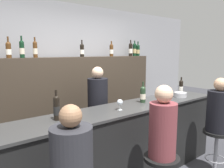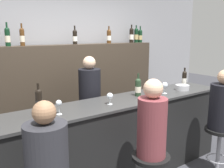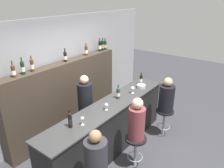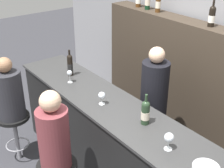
{
  "view_description": "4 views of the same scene",
  "coord_description": "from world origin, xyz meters",
  "views": [
    {
      "loc": [
        -1.91,
        -1.8,
        1.77
      ],
      "look_at": [
        -0.22,
        0.33,
        1.36
      ],
      "focal_mm": 35.0,
      "sensor_mm": 36.0,
      "label": 1
    },
    {
      "loc": [
        -1.78,
        -2.06,
        1.85
      ],
      "look_at": [
        -0.12,
        0.26,
        1.27
      ],
      "focal_mm": 40.0,
      "sensor_mm": 36.0,
      "label": 2
    },
    {
      "loc": [
        -2.95,
        -2.0,
        3.03
      ],
      "look_at": [
        0.01,
        0.22,
        1.49
      ],
      "focal_mm": 35.0,
      "sensor_mm": 36.0,
      "label": 3
    },
    {
      "loc": [
        2.04,
        -1.38,
        2.66
      ],
      "look_at": [
        -0.11,
        0.28,
        1.28
      ],
      "focal_mm": 50.0,
      "sensor_mm": 36.0,
      "label": 4
    }
  ],
  "objects": [
    {
      "name": "wall_back",
      "position": [
        0.0,
        1.74,
        1.3
      ],
      "size": [
        6.4,
        0.05,
        2.6
      ],
      "color": "gray",
      "rests_on": "ground_plane"
    },
    {
      "name": "bar_counter",
      "position": [
        0.0,
        0.27,
        0.52
      ],
      "size": [
        3.27,
        0.59,
        1.05
      ],
      "color": "black",
      "rests_on": "ground_plane"
    },
    {
      "name": "back_bar_cabinet",
      "position": [
        0.0,
        1.51,
        0.84
      ],
      "size": [
        3.07,
        0.28,
        1.68
      ],
      "color": "#382D23",
      "rests_on": "ground_plane"
    },
    {
      "name": "wine_bottle_counter_0",
      "position": [
        -0.98,
        0.31,
        1.18
      ],
      "size": [
        0.07,
        0.07,
        0.32
      ],
      "color": "black",
      "rests_on": "bar_counter"
    },
    {
      "name": "wine_bottle_counter_1",
      "position": [
        0.33,
        0.31,
        1.17
      ],
      "size": [
        0.08,
        0.08,
        0.3
      ],
      "color": "#233823",
      "rests_on": "bar_counter"
    },
    {
      "name": "wine_bottle_backbar_2",
      "position": [
        -0.75,
        1.51,
        1.8
      ],
      "size": [
        0.07,
        0.07,
        0.3
      ],
      "color": "#4C2D14",
      "rests_on": "back_bar_cabinet"
    },
    {
      "name": "wine_bottle_backbar_3",
      "position": [
        0.06,
        1.51,
        1.79
      ],
      "size": [
        0.07,
        0.07,
        0.29
      ],
      "color": "black",
      "rests_on": "back_bar_cabinet"
    },
    {
      "name": "wine_glass_0",
      "position": [
        -0.81,
        0.21,
        1.16
      ],
      "size": [
        0.06,
        0.06,
        0.15
      ],
      "color": "silver",
      "rests_on": "bar_counter"
    },
    {
      "name": "wine_glass_1",
      "position": [
        -0.19,
        0.21,
        1.14
      ],
      "size": [
        0.07,
        0.07,
        0.14
      ],
      "color": "silver",
      "rests_on": "bar_counter"
    },
    {
      "name": "wine_glass_2",
      "position": [
        0.72,
        0.21,
        1.16
      ],
      "size": [
        0.08,
        0.08,
        0.15
      ],
      "color": "silver",
      "rests_on": "bar_counter"
    },
    {
      "name": "bar_stool_left",
      "position": [
        -1.18,
        -0.39,
        0.5
      ],
      "size": [
        0.39,
        0.39,
        0.64
      ],
      "color": "gray",
      "rests_on": "ground_plane"
    },
    {
      "name": "guest_seated_left",
      "position": [
        -1.18,
        -0.39,
        0.95
      ],
      "size": [
        0.32,
        0.32,
        0.75
      ],
      "color": "#28282D",
      "rests_on": "bar_stool_left"
    },
    {
      "name": "guest_seated_middle",
      "position": [
        -0.1,
        -0.39,
        0.98
      ],
      "size": [
        0.29,
        0.29,
        0.79
      ],
      "color": "brown",
      "rests_on": "bar_stool_middle"
    },
    {
      "name": "bartender",
      "position": [
        -0.08,
        0.85,
        0.72
      ],
      "size": [
        0.3,
        0.3,
        1.55
      ],
      "color": "black",
      "rests_on": "ground_plane"
    }
  ]
}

